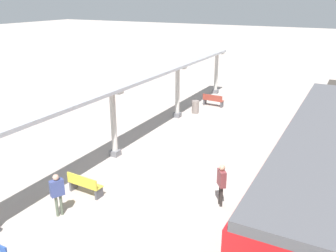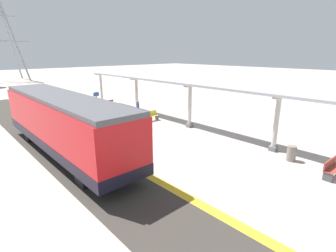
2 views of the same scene
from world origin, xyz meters
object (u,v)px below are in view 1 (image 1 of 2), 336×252
(passenger_by_the_benches, at_px, (57,190))
(bench_mid_platform, at_px, (213,100))
(canopy_pillar_third, at_px, (114,123))
(canopy_pillar_second, at_px, (177,92))
(passenger_waiting_near_edge, at_px, (222,180))
(bench_near_end, at_px, (84,184))
(train_near_carriage, at_px, (321,173))
(trash_bin, at_px, (195,107))
(canopy_pillar_nearest, at_px, (216,73))

(passenger_by_the_benches, bearing_deg, bench_mid_platform, -89.58)
(canopy_pillar_third, distance_m, passenger_by_the_benches, 5.37)
(canopy_pillar_third, xyz_separation_m, passenger_by_the_benches, (-1.29, 5.17, -0.67))
(canopy_pillar_second, bearing_deg, passenger_waiting_near_edge, 125.31)
(canopy_pillar_second, xyz_separation_m, bench_near_end, (-1.12, 10.52, -1.26))
(bench_near_end, xyz_separation_m, passenger_by_the_benches, (-0.16, 1.56, 0.59))
(train_near_carriage, distance_m, bench_mid_platform, 14.19)
(bench_mid_platform, bearing_deg, train_near_carriage, 125.86)
(bench_near_end, relative_size, trash_bin, 1.76)
(train_near_carriage, relative_size, canopy_pillar_nearest, 3.86)
(trash_bin, bearing_deg, passenger_by_the_benches, 92.46)
(train_near_carriage, bearing_deg, canopy_pillar_second, -40.29)
(canopy_pillar_nearest, distance_m, canopy_pillar_second, 7.03)
(canopy_pillar_third, height_order, bench_near_end, canopy_pillar_third)
(passenger_waiting_near_edge, bearing_deg, canopy_pillar_second, -54.69)
(canopy_pillar_second, height_order, trash_bin, canopy_pillar_second)
(canopy_pillar_nearest, bearing_deg, bench_near_end, 93.65)
(bench_mid_platform, height_order, trash_bin, trash_bin)
(train_near_carriage, relative_size, passenger_by_the_benches, 7.86)
(canopy_pillar_third, relative_size, bench_mid_platform, 2.21)
(canopy_pillar_nearest, bearing_deg, passenger_by_the_benches, 93.85)
(canopy_pillar_nearest, distance_m, canopy_pillar_third, 13.94)
(canopy_pillar_third, bearing_deg, train_near_carriage, 173.42)
(bench_near_end, bearing_deg, trash_bin, -88.01)
(trash_bin, relative_size, passenger_waiting_near_edge, 0.51)
(bench_near_end, height_order, passenger_by_the_benches, passenger_by_the_benches)
(train_near_carriage, distance_m, trash_bin, 12.87)
(canopy_pillar_nearest, relative_size, bench_near_end, 2.21)
(bench_mid_platform, bearing_deg, passenger_by_the_benches, 90.42)
(canopy_pillar_second, bearing_deg, canopy_pillar_nearest, -90.00)
(canopy_pillar_nearest, height_order, canopy_pillar_second, same)
(bench_near_end, bearing_deg, bench_mid_platform, -90.20)
(trash_bin, distance_m, passenger_by_the_benches, 13.46)
(bench_mid_platform, relative_size, passenger_by_the_benches, 0.92)
(canopy_pillar_second, bearing_deg, passenger_by_the_benches, 96.07)
(bench_near_end, bearing_deg, canopy_pillar_nearest, -86.35)
(bench_mid_platform, distance_m, trash_bin, 2.15)
(canopy_pillar_nearest, xyz_separation_m, bench_near_end, (-1.12, 17.55, -1.26))
(canopy_pillar_nearest, xyz_separation_m, canopy_pillar_second, (0.00, 7.03, 0.00))
(canopy_pillar_second, relative_size, passenger_by_the_benches, 2.04)
(canopy_pillar_third, xyz_separation_m, passenger_waiting_near_edge, (-6.18, 1.81, -0.65))
(canopy_pillar_nearest, height_order, bench_mid_platform, canopy_pillar_nearest)
(canopy_pillar_third, distance_m, trash_bin, 8.39)
(canopy_pillar_nearest, distance_m, bench_near_end, 17.63)
(canopy_pillar_third, bearing_deg, canopy_pillar_nearest, -90.00)
(train_near_carriage, height_order, bench_near_end, train_near_carriage)
(train_near_carriage, height_order, passenger_by_the_benches, train_near_carriage)
(trash_bin, distance_m, passenger_waiting_near_edge, 11.48)
(bench_near_end, xyz_separation_m, bench_mid_platform, (-0.05, -13.97, 0.00))
(canopy_pillar_second, height_order, canopy_pillar_third, same)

